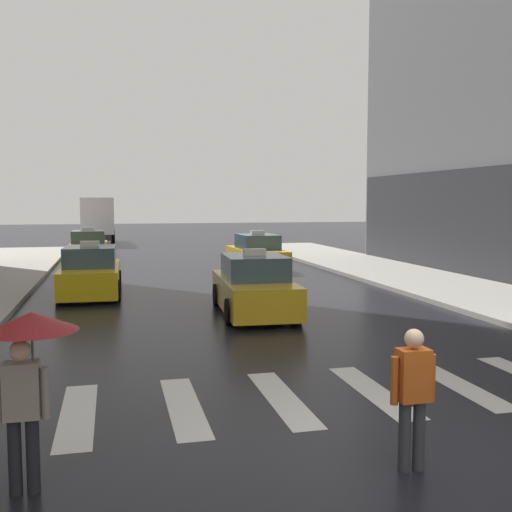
# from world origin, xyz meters

# --- Properties ---
(ground_plane) EXTENTS (160.00, 160.00, 0.00)m
(ground_plane) POSITION_xyz_m (0.00, 0.00, 0.00)
(ground_plane) COLOR black
(crosswalk_markings) EXTENTS (11.30, 2.80, 0.01)m
(crosswalk_markings) POSITION_xyz_m (-0.00, 3.00, 0.00)
(crosswalk_markings) COLOR silver
(crosswalk_markings) RESTS_ON ground
(taxi_lead) EXTENTS (2.11, 4.62, 1.80)m
(taxi_lead) POSITION_xyz_m (0.45, 10.06, 0.72)
(taxi_lead) COLOR gold
(taxi_lead) RESTS_ON ground
(taxi_second) EXTENTS (2.01, 4.58, 1.80)m
(taxi_second) POSITION_xyz_m (-4.03, 14.47, 0.72)
(taxi_second) COLOR yellow
(taxi_second) RESTS_ON ground
(taxi_third) EXTENTS (2.06, 4.60, 1.80)m
(taxi_third) POSITION_xyz_m (2.98, 20.22, 0.72)
(taxi_third) COLOR gold
(taxi_third) RESTS_ON ground
(taxi_fourth) EXTENTS (1.95, 4.55, 1.80)m
(taxi_fourth) POSITION_xyz_m (-4.49, 25.70, 0.72)
(taxi_fourth) COLOR gold
(taxi_fourth) RESTS_ON ground
(box_truck) EXTENTS (2.30, 7.55, 3.35)m
(box_truck) POSITION_xyz_m (-4.27, 39.16, 1.85)
(box_truck) COLOR #2D2D2D
(box_truck) RESTS_ON ground
(pedestrian_with_umbrella) EXTENTS (0.96, 0.96, 1.94)m
(pedestrian_with_umbrella) POSITION_xyz_m (-4.19, 0.67, 1.52)
(pedestrian_with_umbrella) COLOR black
(pedestrian_with_umbrella) RESTS_ON ground
(pedestrian_plain_coat) EXTENTS (0.55, 0.24, 1.65)m
(pedestrian_plain_coat) POSITION_xyz_m (-0.03, 0.22, 0.94)
(pedestrian_plain_coat) COLOR #333338
(pedestrian_plain_coat) RESTS_ON ground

